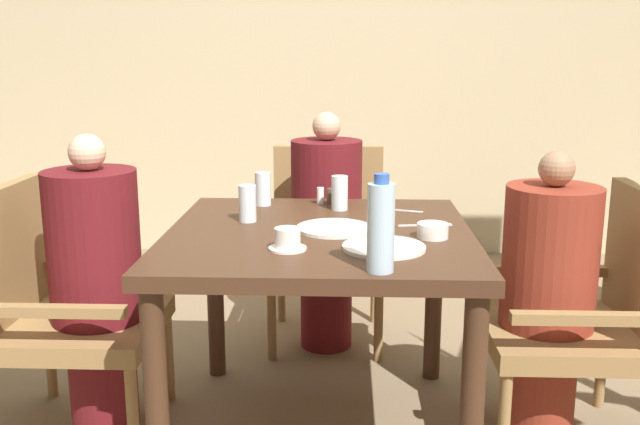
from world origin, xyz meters
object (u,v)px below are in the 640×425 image
object	(u,v)px
diner_in_right_chair	(547,297)
teacup_with_saucer	(287,240)
diner_in_left_chair	(97,284)
plate_main_left	(334,228)
bowl_small	(433,231)
chair_left_side	(58,304)
chair_far_side	(327,238)
glass_tall_far	(340,193)
glass_tall_near	(263,189)
glass_tall_mid	(247,203)
water_bottle	(381,226)
plate_main_right	(384,247)
diner_in_far_chair	(326,229)
chair_right_side	(589,311)

from	to	relation	value
diner_in_right_chair	teacup_with_saucer	bearing A→B (deg)	-164.17
diner_in_left_chair	plate_main_left	distance (m)	0.86
bowl_small	chair_left_side	bearing A→B (deg)	176.21
chair_far_side	glass_tall_far	xyz separation A→B (m)	(0.06, -0.62, 0.35)
bowl_small	glass_tall_near	world-z (taller)	glass_tall_near
diner_in_right_chair	plate_main_left	world-z (taller)	diner_in_right_chair
bowl_small	glass_tall_far	size ratio (longest dim) A/B	0.77
glass_tall_near	glass_tall_mid	bearing A→B (deg)	-94.76
diner_in_left_chair	water_bottle	xyz separation A→B (m)	(0.97, -0.46, 0.33)
plate_main_left	bowl_small	bearing A→B (deg)	-15.90
teacup_with_saucer	glass_tall_near	world-z (taller)	glass_tall_near
plate_main_left	glass_tall_far	xyz separation A→B (m)	(0.01, 0.32, 0.06)
bowl_small	glass_tall_mid	world-z (taller)	glass_tall_mid
diner_in_right_chair	plate_main_left	size ratio (longest dim) A/B	4.01
diner_in_left_chair	plate_main_right	world-z (taller)	diner_in_left_chair
glass_tall_far	plate_main_left	bearing A→B (deg)	-92.67
glass_tall_mid	diner_in_far_chair	bearing A→B (deg)	68.94
diner_in_far_chair	glass_tall_mid	size ratio (longest dim) A/B	8.28
chair_right_side	glass_tall_near	bearing A→B (deg)	161.34
diner_in_far_chair	water_bottle	world-z (taller)	diner_in_far_chair
bowl_small	glass_tall_mid	xyz separation A→B (m)	(-0.64, 0.20, 0.04)
diner_in_right_chair	plate_main_right	bearing A→B (deg)	-158.26
teacup_with_saucer	glass_tall_mid	distance (m)	0.41
chair_right_side	diner_in_right_chair	bearing A→B (deg)	180.00
chair_far_side	water_bottle	size ratio (longest dim) A/B	3.28
diner_in_far_chair	chair_left_side	bearing A→B (deg)	-139.41
bowl_small	glass_tall_mid	bearing A→B (deg)	162.16
chair_left_side	diner_in_right_chair	world-z (taller)	diner_in_right_chair
chair_far_side	teacup_with_saucer	distance (m)	1.24
plate_main_right	water_bottle	distance (m)	0.26
plate_main_left	glass_tall_near	bearing A→B (deg)	126.57
chair_left_side	glass_tall_far	size ratio (longest dim) A/B	6.83
diner_in_far_chair	glass_tall_mid	bearing A→B (deg)	-111.06
chair_right_side	glass_tall_near	world-z (taller)	chair_right_side
plate_main_right	glass_tall_far	size ratio (longest dim) A/B	1.95
chair_right_side	plate_main_right	size ratio (longest dim) A/B	3.50
glass_tall_near	chair_far_side	bearing A→B (deg)	66.49
bowl_small	water_bottle	world-z (taller)	water_bottle
chair_right_side	plate_main_left	bearing A→B (deg)	179.62
teacup_with_saucer	bowl_small	bearing A→B (deg)	19.22
diner_in_far_chair	chair_far_side	bearing A→B (deg)	90.00
teacup_with_saucer	glass_tall_far	world-z (taller)	glass_tall_far
glass_tall_far	bowl_small	bearing A→B (deg)	-52.92
chair_right_side	teacup_with_saucer	bearing A→B (deg)	-166.35
teacup_with_saucer	bowl_small	distance (m)	0.49
chair_left_side	chair_right_side	xyz separation A→B (m)	(1.86, 0.00, 0.00)
diner_in_right_chair	glass_tall_mid	bearing A→B (deg)	173.56
bowl_small	diner_in_left_chair	bearing A→B (deg)	175.73
water_bottle	glass_tall_mid	size ratio (longest dim) A/B	2.08
chair_left_side	teacup_with_saucer	size ratio (longest dim) A/B	7.66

